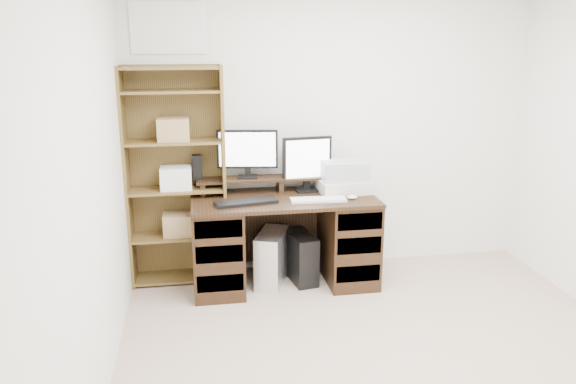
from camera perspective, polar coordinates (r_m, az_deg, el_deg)
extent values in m
cube|color=white|center=(4.92, 4.54, 6.53)|extent=(3.50, 0.02, 2.50)
cube|color=white|center=(2.87, -20.79, -0.93)|extent=(0.02, 4.00, 2.50)
cube|color=white|center=(4.70, -12.03, 16.01)|extent=(0.60, 0.01, 0.40)
cube|color=black|center=(4.57, -0.41, -0.73)|extent=(1.50, 0.70, 0.03)
cube|color=black|center=(4.64, -7.16, -5.49)|extent=(0.40, 0.66, 0.72)
cube|color=black|center=(4.80, 6.11, -4.73)|extent=(0.40, 0.66, 0.72)
cube|color=black|center=(4.99, -1.02, -3.37)|extent=(1.48, 0.02, 0.65)
cube|color=black|center=(4.41, -6.89, -9.18)|extent=(0.36, 0.01, 0.14)
cube|color=black|center=(4.31, -6.99, -6.28)|extent=(0.36, 0.01, 0.14)
cube|color=black|center=(4.24, -7.08, -3.77)|extent=(0.36, 0.01, 0.14)
cube|color=black|center=(4.58, 7.14, -8.22)|extent=(0.36, 0.01, 0.14)
cube|color=black|center=(4.49, 7.24, -5.41)|extent=(0.36, 0.01, 0.14)
cube|color=black|center=(4.42, 7.33, -2.99)|extent=(0.36, 0.01, 0.14)
cube|color=black|center=(4.71, -8.67, 0.41)|extent=(0.04, 0.20, 0.10)
cube|color=black|center=(4.76, -0.83, 0.75)|extent=(0.04, 0.20, 0.10)
cube|color=black|center=(4.90, 6.71, 1.06)|extent=(0.04, 0.20, 0.10)
cube|color=black|center=(4.75, -0.84, 1.45)|extent=(1.40, 0.22, 0.02)
cube|color=black|center=(4.72, -4.10, 1.55)|extent=(0.18, 0.15, 0.01)
cube|color=black|center=(4.73, -4.11, 2.23)|extent=(0.05, 0.03, 0.09)
cube|color=black|center=(4.69, -4.15, 4.37)|extent=(0.51, 0.11, 0.32)
cube|color=white|center=(4.67, -4.16, 4.33)|extent=(0.46, 0.07, 0.29)
cube|color=black|center=(4.75, 2.00, 0.21)|extent=(0.22, 0.18, 0.02)
cube|color=black|center=(4.76, 1.93, 1.02)|extent=(0.06, 0.04, 0.11)
cube|color=black|center=(4.71, 1.95, 3.43)|extent=(0.42, 0.09, 0.37)
cube|color=white|center=(4.69, 2.03, 3.38)|extent=(0.37, 0.04, 0.32)
cube|color=black|center=(4.70, -9.19, 2.51)|extent=(0.08, 0.08, 0.20)
cube|color=black|center=(4.40, -4.29, -1.03)|extent=(0.51, 0.25, 0.03)
cube|color=silver|center=(4.47, 3.09, -0.79)|extent=(0.45, 0.15, 0.02)
ellipsoid|color=silver|center=(4.54, 6.53, -0.52)|extent=(0.10, 0.08, 0.03)
cube|color=beige|center=(4.74, 5.68, 0.64)|extent=(0.44, 0.35, 0.11)
cube|color=#A7ACB2|center=(4.71, 5.72, 2.20)|extent=(0.38, 0.27, 0.16)
cube|color=silver|center=(4.73, -1.67, -6.69)|extent=(0.34, 0.49, 0.45)
cube|color=black|center=(4.79, 1.30, -6.61)|extent=(0.25, 0.44, 0.42)
cube|color=#19FF33|center=(4.58, 2.21, -6.48)|extent=(0.01, 0.01, 0.01)
cube|color=brown|center=(4.70, -16.03, 1.20)|extent=(0.02, 0.30, 1.80)
cube|color=brown|center=(4.67, -6.55, 1.63)|extent=(0.02, 0.30, 1.80)
cube|color=brown|center=(4.81, -11.26, 1.82)|extent=(0.80, 0.01, 1.80)
cube|color=brown|center=(4.95, -10.77, -8.40)|extent=(0.75, 0.28, 0.02)
cube|color=brown|center=(4.81, -10.99, -4.37)|extent=(0.75, 0.28, 0.02)
cube|color=brown|center=(4.69, -11.24, 0.23)|extent=(0.75, 0.28, 0.02)
cube|color=brown|center=(4.61, -11.50, 5.04)|extent=(0.75, 0.28, 0.02)
cube|color=brown|center=(4.55, -11.77, 9.99)|extent=(0.75, 0.28, 0.02)
cube|color=brown|center=(4.54, -11.90, 12.25)|extent=(0.75, 0.28, 0.02)
cube|color=#A07F54|center=(4.78, -11.05, -3.24)|extent=(0.25, 0.20, 0.18)
cube|color=white|center=(4.67, -11.30, 1.42)|extent=(0.25, 0.20, 0.18)
cube|color=#A07F54|center=(4.59, -11.57, 6.27)|extent=(0.25, 0.20, 0.18)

